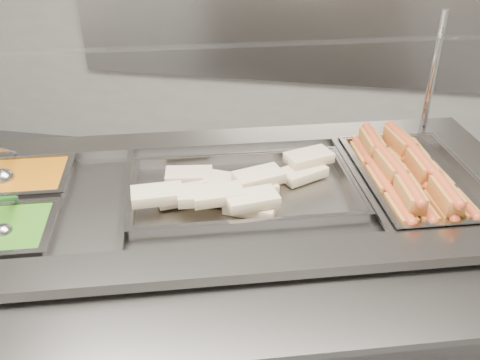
% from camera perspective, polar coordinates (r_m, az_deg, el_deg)
% --- Properties ---
extents(steam_counter, '(2.21, 1.45, 0.97)m').
position_cam_1_polar(steam_counter, '(2.08, -1.51, -12.29)').
color(steam_counter, gray).
rests_on(steam_counter, ground).
extents(tray_rail, '(1.94, 0.93, 0.06)m').
position_cam_1_polar(tray_rail, '(1.38, 0.53, -14.61)').
color(tray_rail, gray).
rests_on(tray_rail, steam_counter).
extents(sneeze_guard, '(1.80, 0.82, 0.48)m').
position_cam_1_polar(sneeze_guard, '(1.84, -2.63, 13.66)').
color(sneeze_guard, silver).
rests_on(sneeze_guard, steam_counter).
extents(pan_hotdogs, '(0.53, 0.68, 0.11)m').
position_cam_1_polar(pan_hotdogs, '(1.98, 18.21, -0.63)').
color(pan_hotdogs, gray).
rests_on(pan_hotdogs, steam_counter).
extents(pan_wraps, '(0.83, 0.63, 0.08)m').
position_cam_1_polar(pan_wraps, '(1.81, 0.34, -1.43)').
color(pan_wraps, gray).
rests_on(pan_wraps, steam_counter).
extents(pan_beans, '(0.39, 0.34, 0.11)m').
position_cam_1_polar(pan_beans, '(2.02, -22.26, -0.69)').
color(pan_beans, gray).
rests_on(pan_beans, steam_counter).
extents(hotdogs_in_buns, '(0.41, 0.60, 0.13)m').
position_cam_1_polar(hotdogs_in_buns, '(1.94, 17.38, 0.61)').
color(hotdogs_in_buns, '#AD6624').
rests_on(hotdogs_in_buns, pan_hotdogs).
extents(tortilla_wraps, '(0.64, 0.50, 0.08)m').
position_cam_1_polar(tortilla_wraps, '(1.78, -0.63, -0.66)').
color(tortilla_wraps, beige).
rests_on(tortilla_wraps, pan_wraps).
extents(ladle, '(0.09, 0.21, 0.16)m').
position_cam_1_polar(ladle, '(2.00, -23.83, 0.27)').
color(ladle, '#B0B0B5').
rests_on(ladle, pan_beans).
extents(serving_spoon, '(0.09, 0.19, 0.15)m').
position_cam_1_polar(serving_spoon, '(1.73, -23.84, -4.58)').
color(serving_spoon, '#B0B0B5').
rests_on(serving_spoon, pan_peas).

